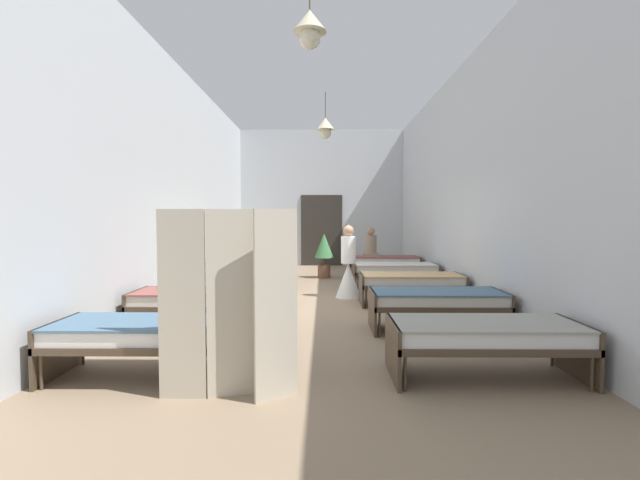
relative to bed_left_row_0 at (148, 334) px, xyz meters
name	(u,v)px	position (x,y,z in m)	size (l,w,h in m)	color
ground_plane	(320,307)	(1.71, 3.80, -0.49)	(6.12, 14.30, 0.10)	#8C755B
room_shell	(320,186)	(1.71, 5.07, 1.87)	(5.92, 13.90, 4.61)	silver
bed_left_row_0	(148,334)	(0.00, 0.00, 0.00)	(1.90, 0.84, 0.57)	#473828
bed_right_row_0	(485,335)	(3.42, 0.00, 0.00)	(1.90, 0.84, 0.57)	#473828
bed_left_row_1	(200,300)	(0.00, 1.90, 0.00)	(1.90, 0.84, 0.57)	#473828
bed_right_row_1	(437,300)	(3.42, 1.90, 0.00)	(1.90, 0.84, 0.57)	#473828
bed_left_row_2	(228,281)	(0.00, 3.80, 0.00)	(1.90, 0.84, 0.57)	#473828
bed_right_row_2	(411,281)	(3.42, 3.80, 0.00)	(1.90, 0.84, 0.57)	#473828
bed_left_row_3	(246,269)	(0.00, 5.70, 0.00)	(1.90, 0.84, 0.57)	#473828
bed_right_row_3	(395,269)	(3.42, 5.70, 0.00)	(1.90, 0.84, 0.57)	#473828
bed_left_row_4	(258,261)	(0.00, 7.60, 0.00)	(1.90, 0.84, 0.57)	#473828
bed_right_row_4	(384,261)	(3.42, 7.60, 0.00)	(1.90, 0.84, 0.57)	#473828
nurse_near_aisle	(348,272)	(2.29, 4.53, 0.09)	(0.52, 0.52, 1.49)	white
patient_seated_primary	(371,245)	(3.07, 7.64, 0.43)	(0.44, 0.44, 0.80)	gray
potted_plant	(324,251)	(1.80, 7.49, 0.30)	(0.51, 0.51, 1.20)	brown
privacy_screen	(229,304)	(0.95, -0.52, 0.41)	(1.23, 0.26, 1.70)	#BCB29E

